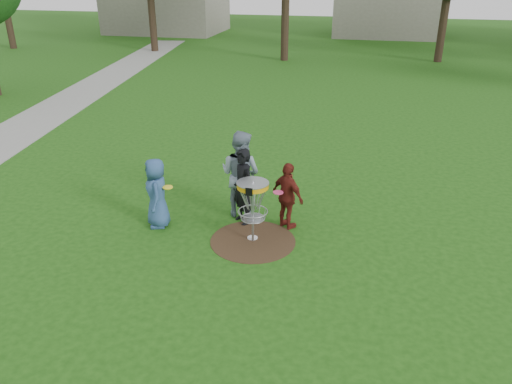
% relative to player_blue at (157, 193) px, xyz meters
% --- Properties ---
extents(ground, '(100.00, 100.00, 0.00)m').
position_rel_player_blue_xyz_m(ground, '(2.19, -0.24, -0.78)').
color(ground, '#19470F').
rests_on(ground, ground).
extents(dirt_patch, '(1.80, 1.80, 0.01)m').
position_rel_player_blue_xyz_m(dirt_patch, '(2.19, -0.24, -0.78)').
color(dirt_patch, '#47331E').
rests_on(dirt_patch, ground).
extents(concrete_path, '(7.75, 39.92, 0.02)m').
position_rel_player_blue_xyz_m(concrete_path, '(-7.81, 7.76, -0.77)').
color(concrete_path, '#9E9E99').
rests_on(concrete_path, ground).
extents(player_blue, '(0.77, 0.90, 1.57)m').
position_rel_player_blue_xyz_m(player_blue, '(0.00, 0.00, 0.00)').
color(player_blue, '#2C4C7B').
rests_on(player_blue, ground).
extents(player_black, '(0.74, 0.74, 1.73)m').
position_rel_player_blue_xyz_m(player_black, '(1.78, 0.56, 0.08)').
color(player_black, black).
rests_on(player_black, ground).
extents(player_grey, '(1.16, 1.02, 2.02)m').
position_rel_player_blue_xyz_m(player_grey, '(1.65, 0.92, 0.22)').
color(player_grey, gray).
rests_on(player_grey, ground).
extents(player_maroon, '(0.93, 0.82, 1.51)m').
position_rel_player_blue_xyz_m(player_maroon, '(2.79, 0.53, -0.03)').
color(player_maroon, maroon).
rests_on(player_maroon, ground).
extents(disc_on_grass, '(0.22, 0.22, 0.02)m').
position_rel_player_blue_xyz_m(disc_on_grass, '(2.16, -0.13, -0.77)').
color(disc_on_grass, white).
rests_on(disc_on_grass, ground).
extents(disc_golf_basket, '(0.66, 0.67, 1.38)m').
position_rel_player_blue_xyz_m(disc_golf_basket, '(2.19, -0.24, 0.24)').
color(disc_golf_basket, '#9EA0A5').
rests_on(disc_golf_basket, ground).
extents(held_discs, '(2.56, 0.91, 0.33)m').
position_rel_player_blue_xyz_m(held_discs, '(1.64, 0.31, 0.26)').
color(held_discs, yellow).
rests_on(held_discs, ground).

